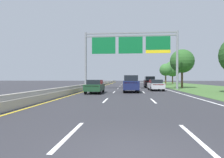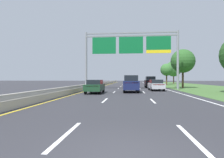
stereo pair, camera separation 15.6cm
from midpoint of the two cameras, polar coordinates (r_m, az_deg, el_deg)
name	(u,v)px [view 1 (the left image)]	position (r m, az deg, el deg)	size (l,w,h in m)	color
ground_plane	(128,87)	(39.09, 4.94, -2.38)	(220.00, 220.00, 0.00)	#2B2B30
lane_striping	(128,87)	(38.63, 4.94, -2.41)	(11.96, 106.00, 0.01)	white
grass_verge_right	(198,87)	(41.50, 24.59, -2.23)	(14.00, 110.00, 0.02)	#3D602D
median_barrier_concrete	(97,85)	(39.63, -4.65, -1.84)	(0.60, 110.00, 0.85)	#A8A399
overhead_sign_gantry	(130,48)	(30.55, 5.51, 9.40)	(15.06, 0.42, 9.31)	gray
pickup_truck_red	(129,81)	(47.81, 4.98, -0.64)	(2.10, 5.44, 2.20)	maroon
car_silver_right_lane_sedan	(156,85)	(27.55, 12.99, -1.74)	(1.94, 4.45, 1.57)	#B2B5BA
car_navy_centre_lane_suv	(131,83)	(23.74, 5.50, -1.36)	(2.01, 4.74, 2.11)	#161E47
car_black_right_lane_suv	(149,82)	(35.81, 11.24, -0.86)	(1.99, 4.74, 2.11)	black
car_darkgreen_left_lane_sedan	(95,86)	(21.95, -5.43, -2.21)	(1.86, 4.42, 1.57)	#193D23
roadside_tree_mid	(182,61)	(36.51, 20.47, 5.11)	(4.30, 4.30, 7.05)	#4C3823
roadside_tree_far	(166,70)	(51.11, 15.97, 2.71)	(3.21, 3.21, 5.65)	#4C3823
roadside_tree_distant	(173,69)	(63.95, 17.91, 2.99)	(5.06, 5.06, 7.45)	#4C3823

